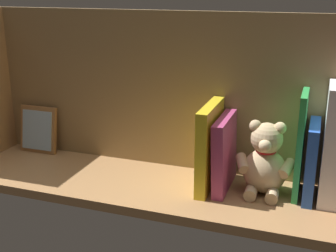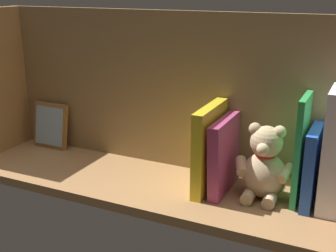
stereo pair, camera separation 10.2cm
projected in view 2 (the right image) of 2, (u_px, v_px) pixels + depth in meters
ground_plane at (168, 188)px, 106.88cm from camera, size 109.90×27.87×2.20cm
shelf_back_panel at (188, 93)px, 110.48cm from camera, size 109.90×1.50×39.76cm
book_3 at (312, 167)px, 94.48cm from camera, size 2.24×12.59×17.23cm
book_4 at (301, 150)px, 95.14cm from camera, size 1.32×11.25×23.76cm
teddy_bear at (265, 166)px, 97.86cm from camera, size 13.85×10.99×17.07cm
book_5 at (224, 155)px, 101.10cm from camera, size 3.19×15.41×17.16cm
book_6 at (209, 148)px, 101.62cm from camera, size 2.56×16.49×19.87cm
picture_frame_leaning at (50, 125)px, 128.98cm from camera, size 11.18×3.54×13.13cm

